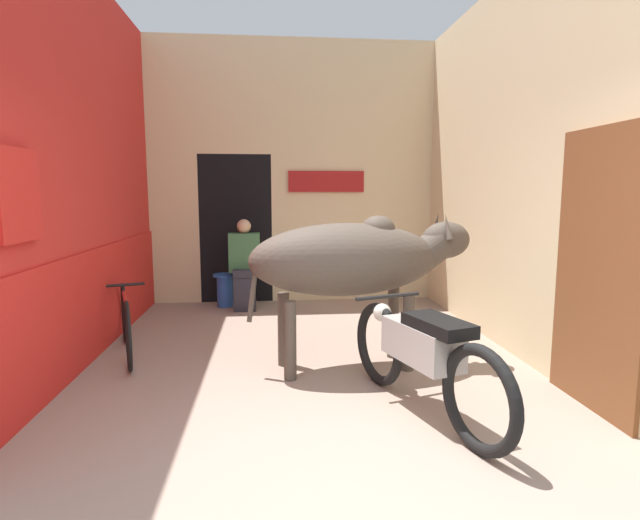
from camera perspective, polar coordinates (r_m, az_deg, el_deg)
ground_plane at (r=3.02m, az=1.63°, el=-24.78°), size 30.00×30.00×0.00m
wall_left_shopfront at (r=5.30m, az=-26.33°, el=9.35°), size 0.25×4.90×3.82m
wall_back_with_doorway at (r=7.68m, az=-5.50°, el=7.57°), size 4.17×0.93×3.82m
wall_right_with_door at (r=5.53m, az=21.62°, el=9.89°), size 0.22×4.90×3.82m
cow at (r=4.56m, az=3.96°, el=0.01°), size 2.14×0.91×1.44m
motorcycle_near at (r=3.78m, az=11.55°, el=-10.41°), size 0.76×1.88×0.80m
bicycle at (r=5.39m, az=-21.31°, el=-6.65°), size 0.60×1.55×0.66m
shopkeeper_seated at (r=6.99m, az=-8.63°, el=-0.29°), size 0.43×0.33×1.26m
plastic_stool at (r=7.28m, az=-10.81°, el=-3.29°), size 0.33×0.33×0.47m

